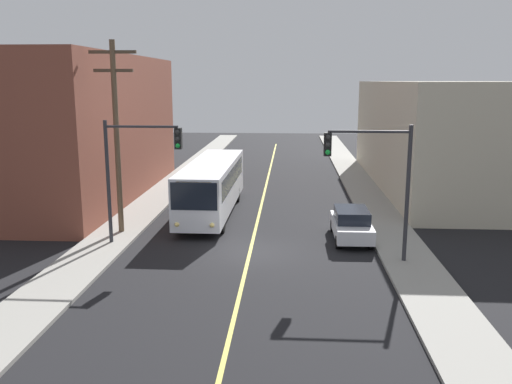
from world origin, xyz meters
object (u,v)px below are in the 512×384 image
at_px(parked_car_white, 351,224).
at_px(traffic_signal_right_corner, 373,168).
at_px(city_bus, 212,185).
at_px(utility_pole_near, 116,129).
at_px(traffic_signal_left_corner, 138,159).

height_order(parked_car_white, traffic_signal_right_corner, traffic_signal_right_corner).
bearing_deg(city_bus, utility_pole_near, -131.46).
bearing_deg(city_bus, traffic_signal_left_corner, -110.98).
distance_m(utility_pole_near, traffic_signal_right_corner, 13.11).
bearing_deg(parked_car_white, traffic_signal_right_corner, -83.45).
xyz_separation_m(utility_pole_near, traffic_signal_right_corner, (12.45, -3.90, -1.26)).
height_order(parked_car_white, traffic_signal_left_corner, traffic_signal_left_corner).
distance_m(parked_car_white, traffic_signal_left_corner, 11.09).
height_order(utility_pole_near, traffic_signal_right_corner, utility_pole_near).
bearing_deg(traffic_signal_left_corner, utility_pole_near, 129.93).
bearing_deg(city_bus, parked_car_white, -32.93).
height_order(city_bus, parked_car_white, city_bus).
bearing_deg(utility_pole_near, city_bus, 48.54).
bearing_deg(traffic_signal_left_corner, traffic_signal_right_corner, -10.25).
relative_size(parked_car_white, traffic_signal_left_corner, 0.74).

